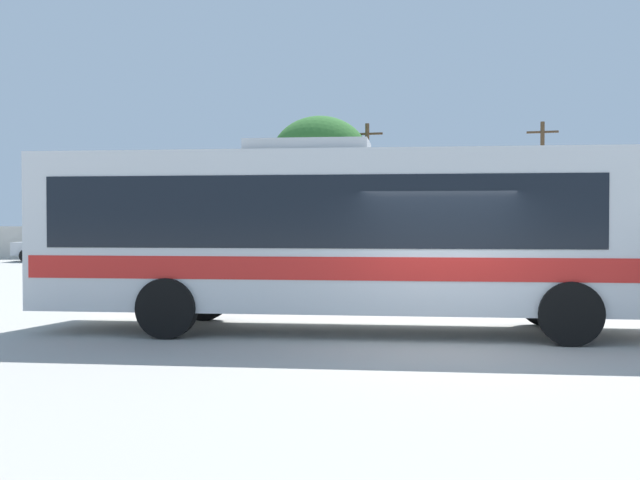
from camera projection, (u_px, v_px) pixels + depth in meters
ground_plane at (385, 292)px, 22.09m from camera, size 300.00×300.00×0.00m
perimeter_wall at (352, 242)px, 41.91m from camera, size 80.00×0.30×1.75m
coach_bus_silver_red at (349, 230)px, 14.04m from camera, size 11.72×3.94×3.46m
parked_car_leftmost_silver at (56, 246)px, 38.96m from camera, size 4.07×1.99×1.50m
parked_car_second_grey at (188, 245)px, 39.02m from camera, size 4.59×2.20×1.53m
parked_car_third_red at (318, 246)px, 38.45m from camera, size 4.49×2.09×1.45m
utility_pole_near at (542, 186)px, 45.01m from camera, size 1.76×0.62×7.81m
utility_pole_far at (367, 187)px, 44.78m from camera, size 1.77×0.60×7.68m
roadside_tree_left at (167, 186)px, 48.72m from camera, size 3.80×3.80×5.87m
roadside_tree_midleft at (320, 158)px, 45.10m from camera, size 5.72×5.72×8.15m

